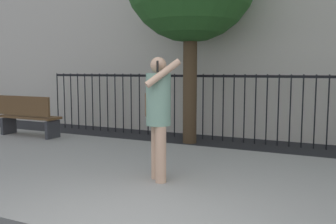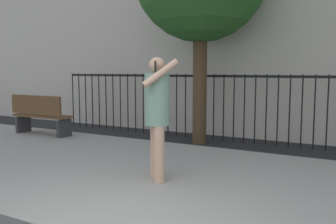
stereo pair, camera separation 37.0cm
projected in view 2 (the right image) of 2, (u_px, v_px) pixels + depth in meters
name	position (u px, v px, depth m)	size (l,w,h in m)	color
sidewalk	(202.00, 186.00, 5.23)	(28.00, 4.40, 0.15)	gray
iron_fence	(272.00, 100.00, 8.32)	(12.03, 0.04, 1.60)	black
pedestrian_on_phone	(157.00, 109.00, 5.16)	(0.69, 0.69, 1.71)	tan
street_bench	(40.00, 114.00, 8.90)	(1.60, 0.45, 0.95)	brown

